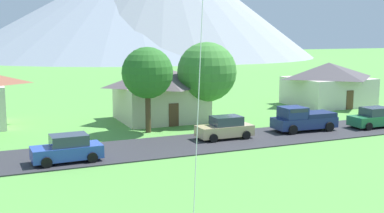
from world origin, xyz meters
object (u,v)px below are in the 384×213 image
at_px(tree_near_left, 148,73).
at_px(parked_car_tan_east_end, 225,128).
at_px(house_leftmost, 160,92).
at_px(house_right_center, 328,83).
at_px(pickup_truck_navy_west_side, 303,119).
at_px(parked_car_green_mid_west, 374,118).
at_px(parked_car_blue_west_end, 67,149).
at_px(tree_left_of_center, 207,72).

bearing_deg(tree_near_left, parked_car_tan_east_end, -46.63).
height_order(house_leftmost, tree_near_left, tree_near_left).
xyz_separation_m(house_right_center, pickup_truck_navy_west_side, (-11.49, -11.05, -1.39)).
bearing_deg(pickup_truck_navy_west_side, parked_car_green_mid_west, -10.17).
distance_m(tree_near_left, parked_car_tan_east_end, 7.60).
distance_m(house_leftmost, parked_car_blue_west_end, 15.49).
distance_m(parked_car_blue_west_end, parked_car_green_mid_west, 25.37).
relative_size(house_leftmost, parked_car_green_mid_west, 1.87).
relative_size(house_right_center, parked_car_tan_east_end, 2.07).
relative_size(tree_near_left, parked_car_green_mid_west, 1.63).
xyz_separation_m(house_right_center, tree_left_of_center, (-16.87, -4.23, 2.07)).
relative_size(house_leftmost, tree_near_left, 1.15).
xyz_separation_m(house_leftmost, parked_car_blue_west_end, (-10.16, -11.57, -1.69)).
bearing_deg(tree_near_left, parked_car_green_mid_west, -17.99).
relative_size(parked_car_green_mid_west, pickup_truck_navy_west_side, 0.80).
bearing_deg(house_leftmost, pickup_truck_navy_west_side, -47.23).
bearing_deg(house_leftmost, tree_near_left, -119.85).
distance_m(tree_near_left, tree_left_of_center, 6.54).
bearing_deg(parked_car_tan_east_end, house_right_center, 30.88).
relative_size(house_right_center, tree_near_left, 1.27).
height_order(tree_near_left, parked_car_green_mid_west, tree_near_left).
relative_size(house_leftmost, parked_car_blue_west_end, 1.85).
height_order(tree_left_of_center, parked_car_tan_east_end, tree_left_of_center).
height_order(house_leftmost, tree_left_of_center, tree_left_of_center).
xyz_separation_m(house_leftmost, tree_near_left, (-2.77, -4.82, 2.22)).
bearing_deg(tree_left_of_center, tree_near_left, -160.93).
bearing_deg(house_right_center, parked_car_tan_east_end, -149.12).
xyz_separation_m(tree_left_of_center, pickup_truck_navy_west_side, (5.39, -6.82, -3.46)).
distance_m(house_leftmost, pickup_truck_navy_west_side, 13.04).
distance_m(parked_car_tan_east_end, pickup_truck_navy_west_side, 7.09).
bearing_deg(tree_left_of_center, parked_car_blue_west_end, -146.78).
distance_m(parked_car_blue_west_end, pickup_truck_navy_west_side, 19.07).
xyz_separation_m(parked_car_tan_east_end, pickup_truck_navy_west_side, (7.09, 0.05, 0.19)).
bearing_deg(house_leftmost, parked_car_tan_east_end, -79.86).
height_order(house_right_center, pickup_truck_navy_west_side, house_right_center).
xyz_separation_m(house_right_center, parked_car_tan_east_end, (-18.57, -11.11, -1.58)).
xyz_separation_m(parked_car_blue_west_end, pickup_truck_navy_west_side, (18.96, 2.06, 0.19)).
xyz_separation_m(tree_near_left, parked_car_tan_east_end, (4.48, -4.74, -3.91)).
bearing_deg(tree_left_of_center, house_leftmost, 141.73).
height_order(tree_left_of_center, pickup_truck_navy_west_side, tree_left_of_center).
bearing_deg(parked_car_blue_west_end, pickup_truck_navy_west_side, 6.21).
bearing_deg(pickup_truck_navy_west_side, tree_left_of_center, 128.31).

